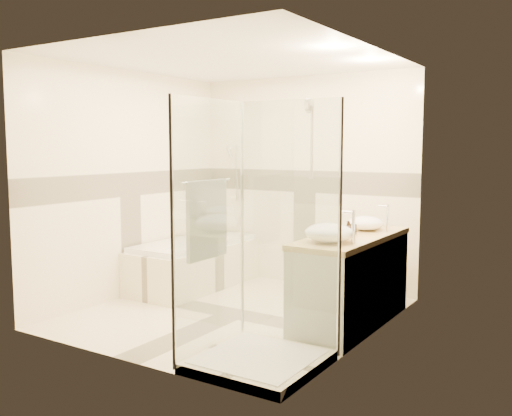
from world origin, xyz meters
The scene contains 12 objects.
room centered at (0.06, 0.01, 1.26)m, with size 2.82×3.02×2.52m.
bathtub centered at (-1.02, 0.65, 0.31)m, with size 0.75×1.70×0.56m.
vanity centered at (1.12, 0.30, 0.43)m, with size 0.58×1.62×0.85m.
shower_enclosure centered at (0.83, -0.97, 0.51)m, with size 0.96×0.93×2.04m.
vessel_sink_near centered at (1.10, 0.68, 0.92)m, with size 0.36×0.36×0.14m, color white.
vessel_sink_far centered at (1.10, -0.16, 0.93)m, with size 0.42×0.42×0.17m, color white.
faucet_near centered at (1.32, 0.68, 1.00)m, with size 0.11×0.03×0.26m.
faucet_far centered at (1.32, -0.16, 1.02)m, with size 0.12×0.03×0.29m.
amenity_bottle_a centered at (1.10, 0.36, 0.92)m, with size 0.06×0.06×0.14m, color black.
amenity_bottle_b centered at (1.10, 0.26, 0.92)m, with size 0.11×0.11×0.14m, color black.
folded_towels centered at (1.10, 0.95, 0.89)m, with size 0.13×0.22×0.07m, color white.
rolled_towel centered at (-1.21, 1.33, 0.61)m, with size 0.10×0.10×0.22m, color white.
Camera 1 is at (3.17, -4.59, 1.68)m, focal length 40.00 mm.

